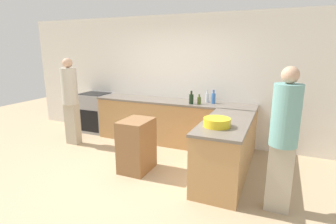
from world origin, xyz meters
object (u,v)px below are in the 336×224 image
island_table (137,145)px  mixing_bowl (217,122)px  wine_bottle_dark (191,99)px  vinegar_bottle_clear (207,97)px  person_by_range (70,98)px  olive_oil_bottle (199,100)px  water_bottle_blue (213,98)px  person_at_peninsula (284,136)px  range_oven (96,112)px

island_table → mixing_bowl: bearing=-2.2°
wine_bottle_dark → vinegar_bottle_clear: 0.38m
island_table → person_by_range: size_ratio=0.48×
olive_oil_bottle → water_bottle_blue: bearing=36.7°
person_at_peninsula → wine_bottle_dark: bearing=137.1°
range_oven → olive_oil_bottle: olive_oil_bottle is taller
range_oven → person_at_peninsula: person_at_peninsula is taller
wine_bottle_dark → olive_oil_bottle: wine_bottle_dark is taller
water_bottle_blue → range_oven: bearing=-179.4°
mixing_bowl → wine_bottle_dark: 1.56m
vinegar_bottle_clear → person_by_range: size_ratio=0.14×
wine_bottle_dark → vinegar_bottle_clear: bearing=50.7°
mixing_bowl → person_by_range: bearing=169.2°
island_table → wine_bottle_dark: bearing=68.0°
vinegar_bottle_clear → range_oven: bearing=-178.0°
water_bottle_blue → mixing_bowl: bearing=-74.4°
wine_bottle_dark → olive_oil_bottle: size_ratio=1.35×
mixing_bowl → person_at_peninsula: person_at_peninsula is taller
mixing_bowl → person_by_range: size_ratio=0.21×
island_table → person_by_range: 2.06m
person_at_peninsula → range_oven: bearing=157.3°
vinegar_bottle_clear → person_at_peninsula: size_ratio=0.14×
island_table → person_at_peninsula: (2.20, -0.29, 0.56)m
mixing_bowl → water_bottle_blue: 1.61m
range_oven → water_bottle_blue: (2.91, 0.03, 0.57)m
mixing_bowl → olive_oil_bottle: size_ratio=1.95×
island_table → mixing_bowl: 1.45m
wine_bottle_dark → water_bottle_blue: size_ratio=0.96×
mixing_bowl → water_bottle_blue: water_bottle_blue is taller
wine_bottle_dark → person_by_range: size_ratio=0.14×
mixing_bowl → water_bottle_blue: bearing=105.6°
island_table → person_by_range: person_by_range is taller
olive_oil_bottle → vinegar_bottle_clear: bearing=69.3°
wine_bottle_dark → island_table: bearing=-112.0°
olive_oil_bottle → vinegar_bottle_clear: vinegar_bottle_clear is taller
vinegar_bottle_clear → person_by_range: bearing=-159.3°
person_by_range → island_table: bearing=-16.6°
range_oven → mixing_bowl: 3.72m
island_table → vinegar_bottle_clear: 1.84m
wine_bottle_dark → person_at_peninsula: bearing=-42.9°
wine_bottle_dark → person_by_range: person_by_range is taller
range_oven → vinegar_bottle_clear: (2.77, 0.10, 0.56)m
person_by_range → person_at_peninsula: person_by_range is taller
water_bottle_blue → person_by_range: person_by_range is taller
person_at_peninsula → water_bottle_blue: bearing=125.9°
olive_oil_bottle → mixing_bowl: bearing=-63.9°
island_table → person_at_peninsula: size_ratio=0.48×
mixing_bowl → person_at_peninsula: bearing=-15.3°
water_bottle_blue → person_by_range: (-2.80, -0.94, -0.05)m
mixing_bowl → olive_oil_bottle: olive_oil_bottle is taller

